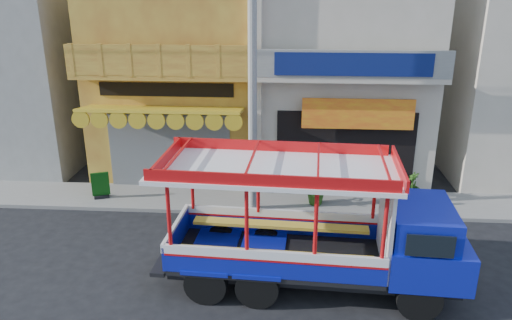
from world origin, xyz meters
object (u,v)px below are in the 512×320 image
(green_sign, at_px, (101,187))
(potted_plant_a, at_px, (316,190))
(utility_pole, at_px, (258,52))
(songthaew_truck, at_px, (334,229))
(potted_plant_c, at_px, (412,185))
(potted_plant_b, at_px, (397,194))

(green_sign, height_order, potted_plant_a, potted_plant_a)
(utility_pole, xyz_separation_m, songthaew_truck, (2.02, -4.07, -3.45))
(potted_plant_a, bearing_deg, potted_plant_c, -24.02)
(utility_pole, distance_m, potted_plant_a, 4.84)
(utility_pole, xyz_separation_m, potted_plant_c, (5.05, 1.15, -4.46))
(potted_plant_b, bearing_deg, green_sign, 40.02)
(utility_pole, xyz_separation_m, potted_plant_b, (4.38, 0.27, -4.42))
(utility_pole, xyz_separation_m, potted_plant_a, (1.88, 0.49, -4.43))
(songthaew_truck, xyz_separation_m, potted_plant_b, (2.36, 4.34, -0.97))
(songthaew_truck, height_order, potted_plant_b, songthaew_truck)
(songthaew_truck, xyz_separation_m, green_sign, (-7.27, 4.55, -1.09))
(potted_plant_a, height_order, potted_plant_b, potted_plant_b)
(songthaew_truck, relative_size, green_sign, 8.08)
(utility_pole, distance_m, potted_plant_c, 6.84)
(green_sign, distance_m, potted_plant_b, 9.63)
(songthaew_truck, bearing_deg, potted_plant_a, 91.77)
(potted_plant_a, relative_size, potted_plant_b, 0.98)
(songthaew_truck, bearing_deg, green_sign, 147.93)
(potted_plant_a, distance_m, potted_plant_b, 2.51)
(potted_plant_b, distance_m, potted_plant_c, 1.11)
(potted_plant_a, bearing_deg, songthaew_truck, -124.01)
(potted_plant_a, bearing_deg, utility_pole, 158.86)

